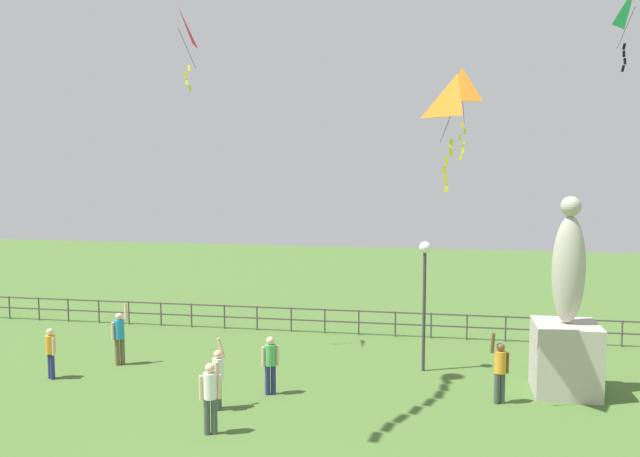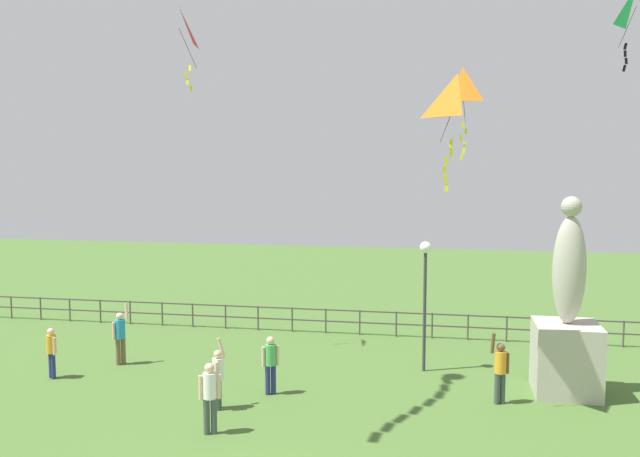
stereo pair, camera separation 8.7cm
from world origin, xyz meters
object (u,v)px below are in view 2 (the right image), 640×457
object	(u,v)px
lamppost	(425,276)
kite_2	(457,103)
kite_0	(463,92)
person_4	(270,361)
person_1	(120,334)
person_0	(210,393)
statue_monument	(567,334)
person_2	(218,374)
person_7	(51,350)
kite_1	(636,9)
kite_3	(179,30)
person_6	(500,368)

from	to	relation	value
lamppost	kite_2	distance (m)	6.13
kite_0	person_4	bearing A→B (deg)	-130.30
lamppost	person_1	bearing A→B (deg)	-173.55
person_0	kite_0	bearing A→B (deg)	56.77
statue_monument	person_0	size ratio (longest dim) A/B	3.20
person_2	kite_2	world-z (taller)	kite_2
person_0	kite_0	size ratio (longest dim) A/B	0.56
person_4	person_7	size ratio (longest dim) A/B	1.07
kite_1	person_4	bearing A→B (deg)	-156.50
statue_monument	kite_1	distance (m)	10.04
person_7	kite_2	xyz separation A→B (m)	(11.76, -0.77, 7.06)
person_2	kite_3	xyz separation A→B (m)	(-2.80, 4.75, 9.81)
lamppost	kite_2	world-z (taller)	kite_2
person_0	kite_2	distance (m)	9.25
person_0	kite_1	distance (m)	16.66
person_1	kite_2	bearing A→B (deg)	-13.24
person_6	kite_2	bearing A→B (deg)	-141.94
person_0	person_4	size ratio (longest dim) A/B	1.05
person_0	kite_0	distance (m)	13.46
person_6	kite_0	bearing A→B (deg)	99.78
person_1	person_7	xyz separation A→B (m)	(-1.37, -1.67, -0.11)
person_1	person_6	world-z (taller)	person_1
person_4	kite_2	bearing A→B (deg)	-7.12
person_6	kite_3	distance (m)	14.38
person_2	person_4	size ratio (longest dim) A/B	1.13
kite_0	kite_3	bearing A→B (deg)	-162.98
person_4	kite_3	xyz separation A→B (m)	(-3.87, 3.40, 9.80)
person_2	kite_1	bearing A→B (deg)	27.14
person_4	kite_2	world-z (taller)	kite_2
kite_0	person_6	bearing A→B (deg)	-80.22
kite_2	kite_3	distance (m)	10.08
person_0	person_6	world-z (taller)	person_6
lamppost	person_2	size ratio (longest dim) A/B	2.18
kite_1	statue_monument	bearing A→B (deg)	-126.73
kite_2	person_0	bearing A→B (deg)	-157.82
person_4	person_6	bearing A→B (deg)	3.71
person_4	person_7	bearing A→B (deg)	178.71
person_2	lamppost	bearing A→B (deg)	39.19
person_6	kite_1	world-z (taller)	kite_1
person_1	person_7	distance (m)	2.17
statue_monument	kite_2	size ratio (longest dim) A/B	1.95
person_0	person_7	xyz separation A→B (m)	(-6.09, 3.08, -0.11)
lamppost	person_4	distance (m)	5.47
person_4	kite_2	distance (m)	8.59
kite_3	person_4	bearing A→B (deg)	-41.32
lamppost	person_6	distance (m)	3.83
person_6	kite_0	size ratio (longest dim) A/B	0.64
person_6	person_7	world-z (taller)	person_6
person_0	kite_2	world-z (taller)	kite_2
statue_monument	person_0	distance (m)	9.96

